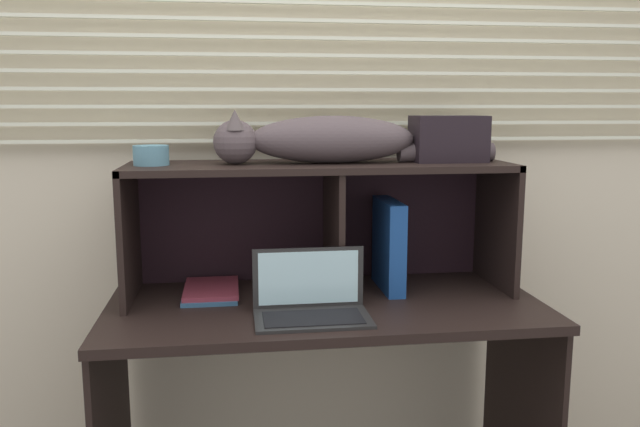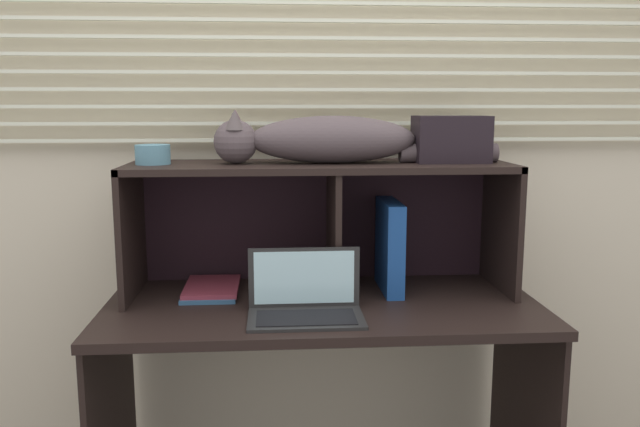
{
  "view_description": "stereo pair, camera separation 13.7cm",
  "coord_description": "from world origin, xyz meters",
  "views": [
    {
      "loc": [
        -0.29,
        -1.78,
        1.35
      ],
      "look_at": [
        0.0,
        0.32,
        1.0
      ],
      "focal_mm": 35.93,
      "sensor_mm": 36.0,
      "label": 1
    },
    {
      "loc": [
        -0.15,
        -1.79,
        1.35
      ],
      "look_at": [
        0.0,
        0.32,
        1.0
      ],
      "focal_mm": 35.93,
      "sensor_mm": 36.0,
      "label": 2
    }
  ],
  "objects": [
    {
      "name": "laptop",
      "position": [
        -0.06,
        0.05,
        0.77
      ],
      "size": [
        0.34,
        0.21,
        0.2
      ],
      "color": "#262626",
      "rests_on": "desk"
    },
    {
      "name": "hutch_shelf_unit",
      "position": [
        0.01,
        0.35,
        1.04
      ],
      "size": [
        1.27,
        0.37,
        0.44
      ],
      "color": "black",
      "rests_on": "desk"
    },
    {
      "name": "cat",
      "position": [
        0.01,
        0.32,
        1.24
      ],
      "size": [
        0.94,
        0.18,
        0.17
      ],
      "color": "#504548",
      "rests_on": "hutch_shelf_unit"
    },
    {
      "name": "binder_upright",
      "position": [
        0.24,
        0.32,
        0.88
      ],
      "size": [
        0.06,
        0.26,
        0.31
      ],
      "primitive_type": "cube",
      "color": "#1A4792",
      "rests_on": "desk"
    },
    {
      "name": "desk",
      "position": [
        0.0,
        0.19,
        0.59
      ],
      "size": [
        1.39,
        0.65,
        0.73
      ],
      "color": "black",
      "rests_on": "ground"
    },
    {
      "name": "book_stack",
      "position": [
        -0.37,
        0.32,
        0.74
      ],
      "size": [
        0.18,
        0.26,
        0.03
      ],
      "color": "#2F5980",
      "rests_on": "desk"
    },
    {
      "name": "storage_box",
      "position": [
        0.44,
        0.32,
        1.25
      ],
      "size": [
        0.24,
        0.15,
        0.15
      ],
      "primitive_type": "cube",
      "color": "black",
      "rests_on": "hutch_shelf_unit"
    },
    {
      "name": "back_panel_with_blinds",
      "position": [
        0.0,
        0.55,
        1.26
      ],
      "size": [
        4.4,
        0.08,
        2.5
      ],
      "color": "beige",
      "rests_on": "ground"
    },
    {
      "name": "small_basket",
      "position": [
        -0.54,
        0.32,
        1.2
      ],
      "size": [
        0.11,
        0.11,
        0.06
      ],
      "primitive_type": "cylinder",
      "color": "teal",
      "rests_on": "hutch_shelf_unit"
    }
  ]
}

